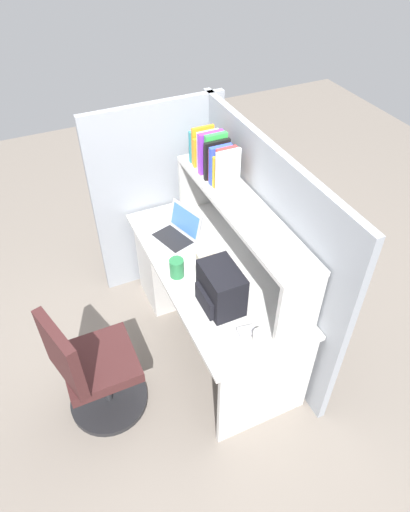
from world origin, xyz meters
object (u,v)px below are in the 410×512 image
Objects in this scene: laptop at (178,232)px; tissue_box at (210,266)px; snack_canister at (177,268)px; backpack at (220,289)px; computer_mouse at (247,331)px; paper_cup at (259,338)px; office_chair at (93,373)px.

tissue_box is at bearing 8.23° from laptop.
backpack is at bearing 22.65° from snack_canister.
computer_mouse is 1.17× the size of paper_cup.
paper_cup is at bearing 4.20° from tissue_box.
tissue_box reaches higher than computer_mouse.
tissue_box is 1.00m from office_chair.
backpack reaches higher than paper_cup.
laptop is 3.58× the size of computer_mouse.
office_chair is at bearing -53.37° from laptop.
laptop reaches higher than computer_mouse.
office_chair reaches higher than paper_cup.
paper_cup is 0.67× the size of snack_canister.
backpack is 1.36× the size of tissue_box.
snack_canister is (-0.70, -0.22, 0.02)m from paper_cup.
tissue_box is 1.67× the size of snack_canister.
snack_canister reaches higher than computer_mouse.
laptop is 4.21× the size of paper_cup.
office_chair is at bearing -103.70° from computer_mouse.
backpack is 0.31m from tissue_box.
computer_mouse is at bearing 17.12° from snack_canister.
paper_cup is at bearing 11.74° from backpack.
computer_mouse is at bearing -161.45° from paper_cup.
laptop is at bearing 156.98° from snack_canister.
computer_mouse is 0.64m from snack_canister.
backpack is at bearing -162.54° from computer_mouse.
laptop is 1.11m from office_chair.
office_chair reaches higher than snack_canister.
snack_canister is (-0.61, -0.19, 0.05)m from computer_mouse.
tissue_box is at bearing -93.37° from office_chair.
computer_mouse is 0.10m from paper_cup.
laptop is 2.83× the size of snack_canister.
office_chair is (0.21, -0.89, -0.39)m from tissue_box.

